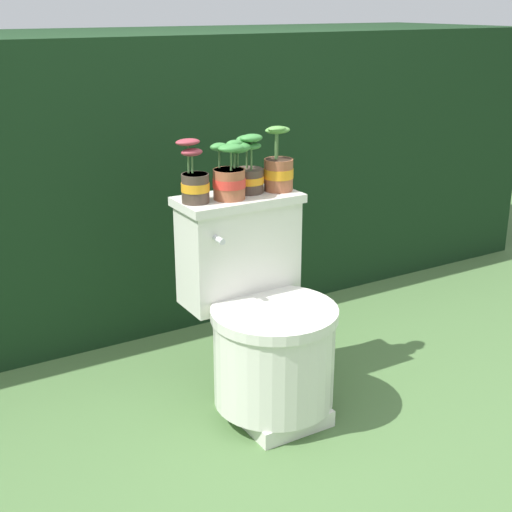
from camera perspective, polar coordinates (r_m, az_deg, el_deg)
name	(u,v)px	position (r m, az deg, el deg)	size (l,w,h in m)	color
ground_plane	(269,412)	(2.60, 1.08, -12.40)	(12.00, 12.00, 0.00)	#4C703D
hedge_backdrop	(124,169)	(3.48, -10.48, 6.85)	(4.25, 1.07, 1.26)	black
toilet	(262,323)	(2.50, 0.51, -5.36)	(0.44, 0.57, 0.74)	silver
potted_plant_left	(194,181)	(2.39, -4.94, 6.01)	(0.10, 0.10, 0.21)	#47382D
potted_plant_midleft	(230,174)	(2.43, -2.10, 6.55)	(0.14, 0.12, 0.20)	#9E5638
potted_plant_middle	(249,171)	(2.51, -0.58, 6.82)	(0.11, 0.11, 0.21)	#47382D
potted_plant_midright	(278,168)	(2.54, 1.80, 7.08)	(0.11, 0.11, 0.23)	#9E5638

